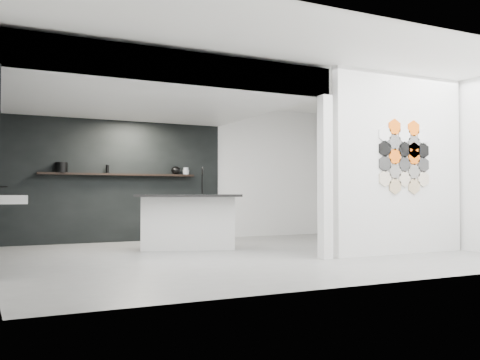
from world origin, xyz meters
name	(u,v)px	position (x,y,z in m)	size (l,w,h in m)	color
floor	(243,255)	(0.00, 0.00, -0.01)	(7.00, 6.00, 0.01)	slate
partition_panel	(399,164)	(2.23, -1.00, 1.40)	(2.45, 0.15, 2.80)	silver
bay_clad_back	(113,181)	(-1.30, 2.97, 1.18)	(4.40, 0.04, 2.35)	black
bulkhead	(142,93)	(-1.30, 1.00, 2.55)	(4.40, 4.00, 0.40)	silver
corner_column	(325,177)	(0.82, -1.00, 1.18)	(0.16, 0.16, 2.35)	silver
fascia_beam	(185,67)	(-1.30, -0.92, 2.55)	(4.40, 0.16, 0.40)	silver
wall_basin	(11,200)	(-3.24, 0.80, 0.85)	(0.40, 0.60, 0.12)	silver
display_shelf	(120,174)	(-1.20, 2.87, 1.30)	(3.00, 0.15, 0.04)	black
kitchen_island	(188,221)	(-0.47, 1.11, 0.47)	(1.89, 1.30, 1.40)	silver
stockpot	(61,167)	(-2.28, 2.87, 1.41)	(0.23, 0.23, 0.18)	black
kettle	(176,170)	(-0.06, 2.87, 1.40)	(0.19, 0.19, 0.16)	black
glass_bowl	(186,172)	(0.15, 2.87, 1.37)	(0.13, 0.13, 0.09)	gray
glass_vase	(186,171)	(0.15, 2.87, 1.39)	(0.10, 0.10, 0.14)	gray
bottle_dark	(107,169)	(-1.44, 2.87, 1.40)	(0.06, 0.06, 0.16)	black
utensil_cup	(63,170)	(-2.25, 2.87, 1.37)	(0.08, 0.08, 0.10)	black
hex_tile_cluster	(405,157)	(2.26, -1.09, 1.50)	(1.04, 0.02, 1.16)	beige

